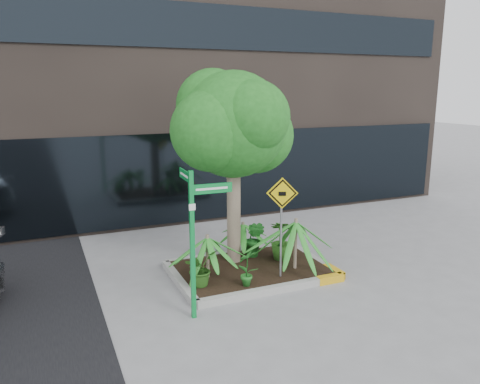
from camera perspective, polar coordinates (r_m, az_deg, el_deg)
name	(u,v)px	position (r m, az deg, el deg)	size (l,w,h in m)	color
ground	(248,280)	(9.98, 1.00, -10.66)	(80.00, 80.00, 0.00)	gray
planter	(253,269)	(10.26, 1.55, -9.38)	(3.35, 2.36, 0.15)	#9E9E99
tree	(233,125)	(9.95, -0.85, 8.21)	(2.90, 2.58, 4.35)	gray
palm_front	(296,222)	(9.92, 6.84, -3.61)	(1.25, 1.25, 1.39)	gray
palm_left	(207,237)	(9.46, -4.01, -5.55)	(1.02, 1.02, 1.14)	gray
palm_back	(243,224)	(10.88, 0.37, -3.93)	(0.84, 0.84, 0.93)	gray
shrub_a	(200,268)	(9.27, -4.87, -9.22)	(0.63, 0.63, 0.70)	#245217
shrub_b	(282,240)	(10.60, 5.10, -5.85)	(0.50, 0.50, 0.89)	#2E681F
shrub_c	(247,267)	(9.21, 0.85, -9.18)	(0.39, 0.39, 0.75)	#206A21
shrub_d	(254,239)	(10.71, 1.76, -5.72)	(0.47, 0.47, 0.85)	#1C621F
street_sign_post	(194,228)	(7.98, -5.62, -4.39)	(0.77, 0.77, 2.61)	#0C8B37
cattle_sign	(282,210)	(9.40, 5.11, -2.22)	(0.58, 0.28, 2.06)	slate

